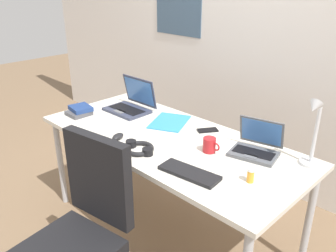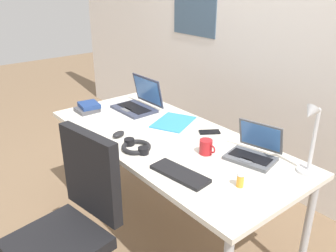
{
  "view_description": "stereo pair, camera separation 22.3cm",
  "coord_description": "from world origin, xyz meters",
  "px_view_note": "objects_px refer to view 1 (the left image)",
  "views": [
    {
      "loc": [
        1.45,
        -1.45,
        1.71
      ],
      "look_at": [
        0.0,
        0.0,
        0.82
      ],
      "focal_mm": 37.79,
      "sensor_mm": 36.0,
      "label": 1
    },
    {
      "loc": [
        1.6,
        -1.29,
        1.71
      ],
      "look_at": [
        0.0,
        0.0,
        0.82
      ],
      "focal_mm": 37.79,
      "sensor_mm": 36.0,
      "label": 2
    }
  ],
  "objects_px": {
    "laptop_front_left": "(131,104)",
    "pill_bottle": "(251,175)",
    "computer_mouse": "(118,136)",
    "headphones": "(139,148)",
    "paper_folder_front_left": "(170,122)",
    "external_keyboard": "(189,173)",
    "desk_lamp": "(313,133)",
    "cell_phone": "(208,130)",
    "coffee_mug": "(210,145)",
    "office_chair": "(80,247)",
    "book_stack": "(80,111)",
    "laptop_by_keyboard": "(256,147)"
  },
  "relations": [
    {
      "from": "external_keyboard",
      "to": "paper_folder_front_left",
      "type": "height_order",
      "value": "external_keyboard"
    },
    {
      "from": "external_keyboard",
      "to": "coffee_mug",
      "type": "distance_m",
      "value": 0.29
    },
    {
      "from": "laptop_front_left",
      "to": "book_stack",
      "type": "bearing_deg",
      "value": -121.47
    },
    {
      "from": "laptop_front_left",
      "to": "pill_bottle",
      "type": "relative_size",
      "value": 4.23
    },
    {
      "from": "desk_lamp",
      "to": "laptop_by_keyboard",
      "type": "xyz_separation_m",
      "value": [
        -0.28,
        -0.07,
        -0.16
      ]
    },
    {
      "from": "headphones",
      "to": "book_stack",
      "type": "bearing_deg",
      "value": 174.55
    },
    {
      "from": "external_keyboard",
      "to": "book_stack",
      "type": "bearing_deg",
      "value": 169.55
    },
    {
      "from": "laptop_front_left",
      "to": "book_stack",
      "type": "xyz_separation_m",
      "value": [
        -0.2,
        -0.33,
        -0.02
      ]
    },
    {
      "from": "pill_bottle",
      "to": "cell_phone",
      "type": "bearing_deg",
      "value": 148.23
    },
    {
      "from": "cell_phone",
      "to": "pill_bottle",
      "type": "height_order",
      "value": "pill_bottle"
    },
    {
      "from": "cell_phone",
      "to": "office_chair",
      "type": "xyz_separation_m",
      "value": [
        -0.01,
        -1.02,
        -0.35
      ]
    },
    {
      "from": "computer_mouse",
      "to": "cell_phone",
      "type": "distance_m",
      "value": 0.6
    },
    {
      "from": "coffee_mug",
      "to": "laptop_front_left",
      "type": "bearing_deg",
      "value": 172.38
    },
    {
      "from": "laptop_front_left",
      "to": "coffee_mug",
      "type": "relative_size",
      "value": 2.96
    },
    {
      "from": "headphones",
      "to": "coffee_mug",
      "type": "distance_m",
      "value": 0.42
    },
    {
      "from": "laptop_by_keyboard",
      "to": "coffee_mug",
      "type": "relative_size",
      "value": 2.73
    },
    {
      "from": "coffee_mug",
      "to": "office_chair",
      "type": "xyz_separation_m",
      "value": [
        -0.21,
        -0.79,
        -0.39
      ]
    },
    {
      "from": "computer_mouse",
      "to": "headphones",
      "type": "relative_size",
      "value": 0.45
    },
    {
      "from": "external_keyboard",
      "to": "desk_lamp",
      "type": "bearing_deg",
      "value": 45.19
    },
    {
      "from": "external_keyboard",
      "to": "paper_folder_front_left",
      "type": "bearing_deg",
      "value": 135.77
    },
    {
      "from": "laptop_front_left",
      "to": "pill_bottle",
      "type": "distance_m",
      "value": 1.23
    },
    {
      "from": "cell_phone",
      "to": "paper_folder_front_left",
      "type": "xyz_separation_m",
      "value": [
        -0.28,
        -0.08,
        -0.0
      ]
    },
    {
      "from": "headphones",
      "to": "office_chair",
      "type": "height_order",
      "value": "office_chair"
    },
    {
      "from": "laptop_front_left",
      "to": "desk_lamp",
      "type": "bearing_deg",
      "value": 5.45
    },
    {
      "from": "desk_lamp",
      "to": "laptop_front_left",
      "type": "xyz_separation_m",
      "value": [
        -1.35,
        -0.13,
        -0.15
      ]
    },
    {
      "from": "cell_phone",
      "to": "headphones",
      "type": "bearing_deg",
      "value": -68.62
    },
    {
      "from": "book_stack",
      "to": "computer_mouse",
      "type": "bearing_deg",
      "value": -6.44
    },
    {
      "from": "external_keyboard",
      "to": "book_stack",
      "type": "xyz_separation_m",
      "value": [
        -1.15,
        0.06,
        0.02
      ]
    },
    {
      "from": "headphones",
      "to": "cell_phone",
      "type": "bearing_deg",
      "value": 78.17
    },
    {
      "from": "paper_folder_front_left",
      "to": "coffee_mug",
      "type": "relative_size",
      "value": 2.74
    },
    {
      "from": "pill_bottle",
      "to": "external_keyboard",
      "type": "bearing_deg",
      "value": -148.41
    },
    {
      "from": "book_stack",
      "to": "desk_lamp",
      "type": "bearing_deg",
      "value": 16.37
    },
    {
      "from": "computer_mouse",
      "to": "coffee_mug",
      "type": "xyz_separation_m",
      "value": [
        0.52,
        0.27,
        0.03
      ]
    },
    {
      "from": "computer_mouse",
      "to": "laptop_by_keyboard",
      "type": "bearing_deg",
      "value": 13.53
    },
    {
      "from": "book_stack",
      "to": "paper_folder_front_left",
      "type": "height_order",
      "value": "book_stack"
    },
    {
      "from": "external_keyboard",
      "to": "pill_bottle",
      "type": "distance_m",
      "value": 0.31
    },
    {
      "from": "computer_mouse",
      "to": "external_keyboard",
      "type": "bearing_deg",
      "value": -18.45
    },
    {
      "from": "external_keyboard",
      "to": "computer_mouse",
      "type": "height_order",
      "value": "computer_mouse"
    },
    {
      "from": "laptop_front_left",
      "to": "headphones",
      "type": "distance_m",
      "value": 0.69
    },
    {
      "from": "headphones",
      "to": "book_stack",
      "type": "relative_size",
      "value": 1.19
    },
    {
      "from": "headphones",
      "to": "paper_folder_front_left",
      "type": "distance_m",
      "value": 0.47
    },
    {
      "from": "laptop_front_left",
      "to": "coffee_mug",
      "type": "bearing_deg",
      "value": -7.62
    },
    {
      "from": "headphones",
      "to": "pill_bottle",
      "type": "distance_m",
      "value": 0.68
    },
    {
      "from": "book_stack",
      "to": "coffee_mug",
      "type": "height_order",
      "value": "coffee_mug"
    },
    {
      "from": "computer_mouse",
      "to": "headphones",
      "type": "distance_m",
      "value": 0.22
    },
    {
      "from": "desk_lamp",
      "to": "laptop_front_left",
      "type": "height_order",
      "value": "desk_lamp"
    },
    {
      "from": "desk_lamp",
      "to": "headphones",
      "type": "distance_m",
      "value": 0.97
    },
    {
      "from": "desk_lamp",
      "to": "computer_mouse",
      "type": "xyz_separation_m",
      "value": [
        -1.01,
        -0.52,
        -0.18
      ]
    },
    {
      "from": "laptop_front_left",
      "to": "office_chair",
      "type": "relative_size",
      "value": 0.34
    },
    {
      "from": "desk_lamp",
      "to": "coffee_mug",
      "type": "xyz_separation_m",
      "value": [
        -0.49,
        -0.24,
        -0.15
      ]
    }
  ]
}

